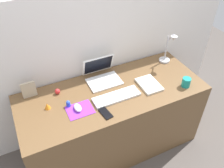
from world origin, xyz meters
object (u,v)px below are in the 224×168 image
object	(u,v)px
coffee_mug	(186,82)
toy_figurine_orange	(47,106)
cell_phone	(106,113)
laptop	(102,74)
keyboard	(116,97)
picture_frame	(29,90)
toy_figurine_blue	(68,104)
notebook_pad	(149,85)
mouse	(78,108)
toy_figurine_red	(57,91)
desk_lamp	(168,50)

from	to	relation	value
coffee_mug	toy_figurine_orange	distance (m)	1.22
toy_figurine_orange	cell_phone	bearing A→B (deg)	-32.86
laptop	toy_figurine_orange	xyz separation A→B (m)	(-0.55, -0.17, -0.03)
keyboard	picture_frame	world-z (taller)	picture_frame
laptop	picture_frame	bearing A→B (deg)	176.70
laptop	cell_phone	bearing A→B (deg)	-109.64
laptop	keyboard	bearing A→B (deg)	-88.64
cell_phone	toy_figurine_blue	size ratio (longest dim) A/B	2.19
picture_frame	coffee_mug	size ratio (longest dim) A/B	1.74
notebook_pad	coffee_mug	distance (m)	0.33
keyboard	notebook_pad	xyz separation A→B (m)	(0.34, 0.02, 0.00)
mouse	cell_phone	world-z (taller)	mouse
keyboard	toy_figurine_blue	distance (m)	0.41
keyboard	toy_figurine_red	distance (m)	0.51
laptop	toy_figurine_red	xyz separation A→B (m)	(-0.43, -0.03, -0.03)
keyboard	desk_lamp	size ratio (longest dim) A/B	1.21
picture_frame	desk_lamp	bearing A→B (deg)	-3.51
notebook_pad	coffee_mug	size ratio (longest dim) A/B	2.78
picture_frame	toy_figurine_blue	world-z (taller)	picture_frame
cell_phone	toy_figurine_blue	xyz separation A→B (m)	(-0.24, 0.21, 0.02)
toy_figurine_orange	toy_figurine_blue	bearing A→B (deg)	-17.26
toy_figurine_blue	toy_figurine_red	bearing A→B (deg)	101.22
laptop	desk_lamp	xyz separation A→B (m)	(0.70, -0.05, 0.10)
keyboard	mouse	world-z (taller)	mouse
cell_phone	toy_figurine_red	xyz separation A→B (m)	(-0.28, 0.40, 0.02)
notebook_pad	coffee_mug	world-z (taller)	coffee_mug
laptop	toy_figurine_orange	distance (m)	0.58
cell_phone	toy_figurine_orange	world-z (taller)	toy_figurine_orange
desk_lamp	toy_figurine_orange	xyz separation A→B (m)	(-1.25, -0.12, -0.13)
cell_phone	coffee_mug	world-z (taller)	coffee_mug
coffee_mug	toy_figurine_blue	xyz separation A→B (m)	(-1.03, 0.21, -0.01)
notebook_pad	toy_figurine_blue	xyz separation A→B (m)	(-0.74, 0.06, 0.02)
desk_lamp	toy_figurine_blue	xyz separation A→B (m)	(-1.09, -0.17, -0.13)
cell_phone	picture_frame	bearing A→B (deg)	128.47
mouse	desk_lamp	size ratio (longest dim) A/B	0.28
coffee_mug	toy_figurine_red	world-z (taller)	coffee_mug
cell_phone	toy_figurine_orange	bearing A→B (deg)	138.61
laptop	mouse	size ratio (longest dim) A/B	3.12
notebook_pad	coffee_mug	bearing A→B (deg)	-26.36
toy_figurine_red	picture_frame	bearing A→B (deg)	163.46
desk_lamp	toy_figurine_red	distance (m)	1.14
coffee_mug	toy_figurine_blue	distance (m)	1.05
desk_lamp	coffee_mug	xyz separation A→B (m)	(-0.06, -0.38, -0.11)
cell_phone	mouse	bearing A→B (deg)	134.09
laptop	cell_phone	size ratio (longest dim) A/B	2.34
picture_frame	coffee_mug	world-z (taller)	picture_frame
toy_figurine_blue	cell_phone	bearing A→B (deg)	-41.03
keyboard	cell_phone	distance (m)	0.21
mouse	picture_frame	xyz separation A→B (m)	(-0.31, 0.32, 0.05)
desk_lamp	notebook_pad	distance (m)	0.45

